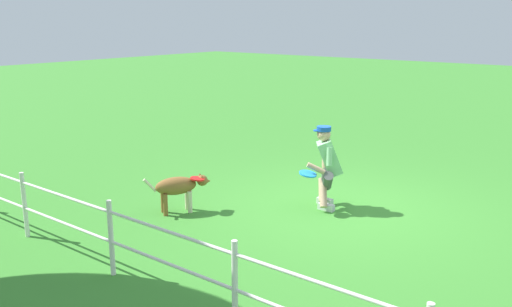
% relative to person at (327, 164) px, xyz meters
% --- Properties ---
extents(ground_plane, '(60.00, 60.00, 0.00)m').
position_rel_person_xyz_m(ground_plane, '(-0.24, -0.04, -0.70)').
color(ground_plane, '#3B882E').
extents(person, '(0.55, 0.71, 1.29)m').
position_rel_person_xyz_m(person, '(0.00, 0.00, 0.00)').
color(person, silver).
rests_on(person, ground_plane).
extents(dog, '(0.59, 0.94, 0.59)m').
position_rel_person_xyz_m(dog, '(1.64, 1.58, -0.30)').
color(dog, brown).
rests_on(dog, ground_plane).
extents(frisbee_flying, '(0.26, 0.26, 0.06)m').
position_rel_person_xyz_m(frisbee_flying, '(1.45, 1.37, -0.18)').
color(frisbee_flying, red).
extents(frisbee_held, '(0.38, 0.38, 0.09)m').
position_rel_person_xyz_m(frisbee_held, '(0.11, 0.37, -0.09)').
color(frisbee_held, '#2291EF').
rests_on(frisbee_held, person).
extents(fence, '(13.10, 0.06, 0.90)m').
position_rel_person_xyz_m(fence, '(-0.24, 3.56, -0.17)').
color(fence, white).
rests_on(fence, ground_plane).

